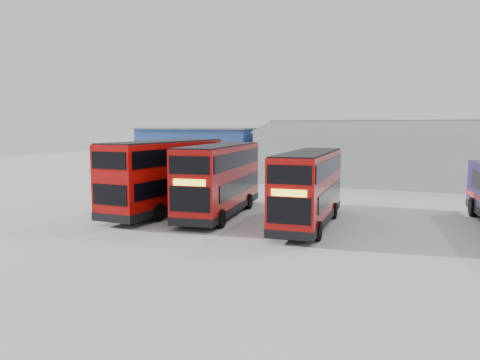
{
  "coord_description": "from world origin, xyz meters",
  "views": [
    {
      "loc": [
        8.27,
        -26.26,
        5.31
      ],
      "look_at": [
        -2.29,
        -0.57,
        2.1
      ],
      "focal_mm": 35.0,
      "sensor_mm": 36.0,
      "label": 1
    }
  ],
  "objects_px": {
    "double_decker_left": "(166,177)",
    "double_decker_right": "(309,189)",
    "double_decker_centre": "(220,180)",
    "office_block": "(204,152)",
    "maintenance_shed": "(429,156)",
    "panel_van": "(146,167)"
  },
  "relations": [
    {
      "from": "double_decker_left",
      "to": "double_decker_right",
      "type": "relative_size",
      "value": 1.11
    },
    {
      "from": "double_decker_right",
      "to": "double_decker_centre",
      "type": "bearing_deg",
      "value": 167.5
    },
    {
      "from": "office_block",
      "to": "maintenance_shed",
      "type": "bearing_deg",
      "value": 5.21
    },
    {
      "from": "double_decker_left",
      "to": "panel_van",
      "type": "bearing_deg",
      "value": -50.46
    },
    {
      "from": "maintenance_shed",
      "to": "double_decker_left",
      "type": "distance_m",
      "value": 26.17
    },
    {
      "from": "double_decker_right",
      "to": "panel_van",
      "type": "distance_m",
      "value": 24.57
    },
    {
      "from": "double_decker_left",
      "to": "double_decker_right",
      "type": "distance_m",
      "value": 9.14
    },
    {
      "from": "double_decker_left",
      "to": "panel_van",
      "type": "height_order",
      "value": "double_decker_left"
    },
    {
      "from": "double_decker_left",
      "to": "double_decker_centre",
      "type": "distance_m",
      "value": 3.52
    },
    {
      "from": "double_decker_centre",
      "to": "double_decker_right",
      "type": "bearing_deg",
      "value": -16.18
    },
    {
      "from": "maintenance_shed",
      "to": "panel_van",
      "type": "xyz_separation_m",
      "value": [
        -25.57,
        -7.56,
        -1.27
      ]
    },
    {
      "from": "maintenance_shed",
      "to": "office_block",
      "type": "bearing_deg",
      "value": -174.79
    },
    {
      "from": "panel_van",
      "to": "maintenance_shed",
      "type": "bearing_deg",
      "value": 6.09
    },
    {
      "from": "office_block",
      "to": "double_decker_left",
      "type": "bearing_deg",
      "value": -69.9
    },
    {
      "from": "double_decker_centre",
      "to": "panel_van",
      "type": "height_order",
      "value": "double_decker_centre"
    },
    {
      "from": "double_decker_left",
      "to": "double_decker_right",
      "type": "xyz_separation_m",
      "value": [
        9.12,
        -0.5,
        -0.22
      ]
    },
    {
      "from": "double_decker_right",
      "to": "maintenance_shed",
      "type": "bearing_deg",
      "value": 72.03
    },
    {
      "from": "double_decker_centre",
      "to": "double_decker_left",
      "type": "bearing_deg",
      "value": 179.43
    },
    {
      "from": "office_block",
      "to": "maintenance_shed",
      "type": "height_order",
      "value": "maintenance_shed"
    },
    {
      "from": "double_decker_centre",
      "to": "panel_van",
      "type": "xyz_separation_m",
      "value": [
        -14.21,
        13.58,
        -0.77
      ]
    },
    {
      "from": "double_decker_left",
      "to": "office_block",
      "type": "bearing_deg",
      "value": -67.83
    },
    {
      "from": "double_decker_centre",
      "to": "double_decker_right",
      "type": "height_order",
      "value": "double_decker_centre"
    }
  ]
}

